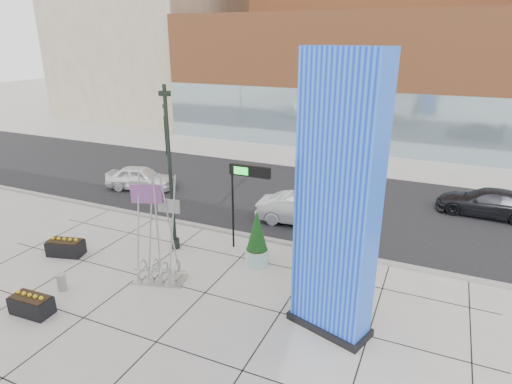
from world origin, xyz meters
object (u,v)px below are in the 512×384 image
at_px(lamp_post, 171,186).
at_px(public_art_sculpture, 158,253).
at_px(concrete_bollard, 62,282).
at_px(car_silver_mid, 302,210).
at_px(overhead_street_sign, 246,178).
at_px(blue_pylon, 337,208).
at_px(car_white_west, 141,178).

distance_m(lamp_post, public_art_sculpture, 3.28).
relative_size(concrete_bollard, car_silver_mid, 0.15).
distance_m(public_art_sculpture, overhead_street_sign, 4.76).
distance_m(blue_pylon, car_silver_mid, 9.00).
height_order(blue_pylon, car_white_west, blue_pylon).
relative_size(public_art_sculpture, overhead_street_sign, 1.14).
bearing_deg(car_silver_mid, public_art_sculpture, 150.30).
xyz_separation_m(public_art_sculpture, car_white_west, (-7.54, 8.40, -0.45)).
bearing_deg(public_art_sculpture, car_silver_mid, 51.16).
distance_m(car_white_west, car_silver_mid, 10.93).
bearing_deg(lamp_post, blue_pylon, -18.97).
xyz_separation_m(lamp_post, public_art_sculpture, (1.03, -2.54, -1.79)).
relative_size(lamp_post, public_art_sculpture, 1.62).
bearing_deg(blue_pylon, car_white_west, 167.14).
xyz_separation_m(concrete_bollard, car_silver_mid, (6.32, 9.47, 0.42)).
bearing_deg(car_silver_mid, car_white_west, 79.34).
bearing_deg(blue_pylon, car_silver_mid, 132.52).
bearing_deg(overhead_street_sign, public_art_sculpture, -119.12).
xyz_separation_m(overhead_street_sign, car_white_west, (-9.53, 4.68, -2.64)).
bearing_deg(concrete_bollard, car_white_west, 113.54).
xyz_separation_m(blue_pylon, car_silver_mid, (-3.44, 7.54, -3.49)).
distance_m(blue_pylon, concrete_bollard, 10.69).
bearing_deg(overhead_street_sign, blue_pylon, -39.87).
relative_size(concrete_bollard, overhead_street_sign, 0.17).
relative_size(public_art_sculpture, car_white_west, 1.05).
xyz_separation_m(concrete_bollard, overhead_street_sign, (4.96, 5.80, 3.04)).
height_order(public_art_sculpture, car_white_west, public_art_sculpture).
height_order(public_art_sculpture, overhead_street_sign, public_art_sculpture).
xyz_separation_m(public_art_sculpture, overhead_street_sign, (1.99, 3.72, 2.20)).
distance_m(overhead_street_sign, car_silver_mid, 4.71).
bearing_deg(blue_pylon, lamp_post, 179.00).
relative_size(lamp_post, car_white_west, 1.69).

